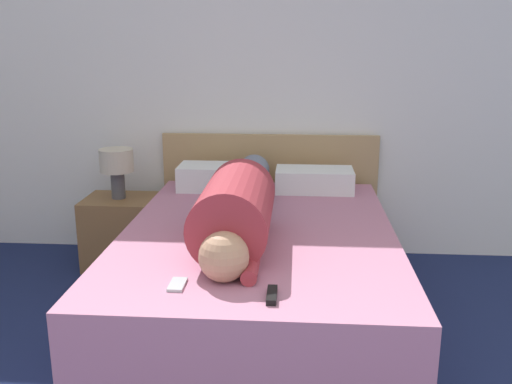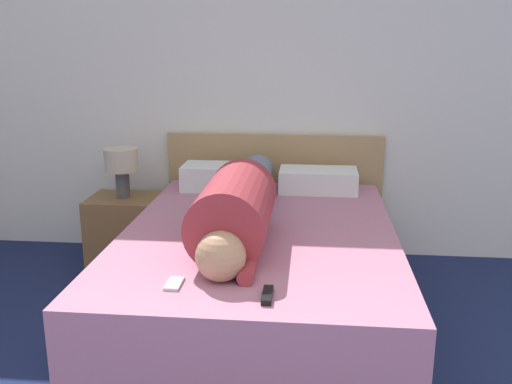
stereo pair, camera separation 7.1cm
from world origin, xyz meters
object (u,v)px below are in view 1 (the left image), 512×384
(bed, at_px, (258,278))
(person_lying, at_px, (239,205))
(tv_remote, at_px, (272,295))
(cell_phone, at_px, (177,284))
(table_lamp, at_px, (117,165))
(nightstand, at_px, (121,232))
(pillow_near_headboard, at_px, (219,177))
(pillow_second, at_px, (314,180))

(bed, relative_size, person_lying, 1.16)
(tv_remote, bearing_deg, person_lying, 105.19)
(tv_remote, relative_size, cell_phone, 1.15)
(bed, height_order, tv_remote, tv_remote)
(table_lamp, relative_size, cell_phone, 2.68)
(nightstand, bearing_deg, person_lying, -43.88)
(pillow_near_headboard, bearing_deg, table_lamp, -179.15)
(cell_phone, bearing_deg, person_lying, 74.70)
(bed, bearing_deg, tv_remote, -82.34)
(pillow_second, relative_size, tv_remote, 3.48)
(pillow_near_headboard, distance_m, tv_remote, 1.75)
(table_lamp, bearing_deg, tv_remote, -55.59)
(tv_remote, xyz_separation_m, cell_phone, (-0.40, 0.09, -0.01))
(table_lamp, xyz_separation_m, pillow_near_headboard, (0.71, 0.01, -0.08))
(nightstand, bearing_deg, table_lamp, 0.00)
(person_lying, relative_size, cell_phone, 13.88)
(person_lying, height_order, pillow_near_headboard, person_lying)
(person_lying, distance_m, pillow_near_headboard, 0.95)
(cell_phone, bearing_deg, pillow_near_headboard, 91.50)
(pillow_near_headboard, bearing_deg, cell_phone, -88.50)
(pillow_near_headboard, bearing_deg, tv_remote, -75.37)
(nightstand, relative_size, tv_remote, 3.32)
(person_lying, bearing_deg, table_lamp, 136.12)
(pillow_second, xyz_separation_m, cell_phone, (-0.61, -1.61, -0.07))
(person_lying, xyz_separation_m, cell_phone, (-0.19, -0.69, -0.15))
(pillow_near_headboard, distance_m, cell_phone, 1.61)
(table_lamp, bearing_deg, bed, -38.70)
(bed, bearing_deg, pillow_second, 68.97)
(table_lamp, distance_m, person_lying, 1.31)
(pillow_near_headboard, height_order, cell_phone, pillow_near_headboard)
(nightstand, relative_size, pillow_near_headboard, 0.91)
(nightstand, distance_m, cell_phone, 1.80)
(person_lying, bearing_deg, nightstand, 136.12)
(bed, height_order, person_lying, person_lying)
(table_lamp, height_order, person_lying, person_lying)
(cell_phone, bearing_deg, tv_remote, -12.14)
(nightstand, height_order, pillow_second, pillow_second)
(person_lying, bearing_deg, pillow_second, 65.36)
(nightstand, xyz_separation_m, pillow_near_headboard, (0.71, 0.01, 0.41))
(bed, bearing_deg, nightstand, 141.30)
(table_lamp, distance_m, pillow_near_headboard, 0.72)
(person_lying, distance_m, tv_remote, 0.82)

